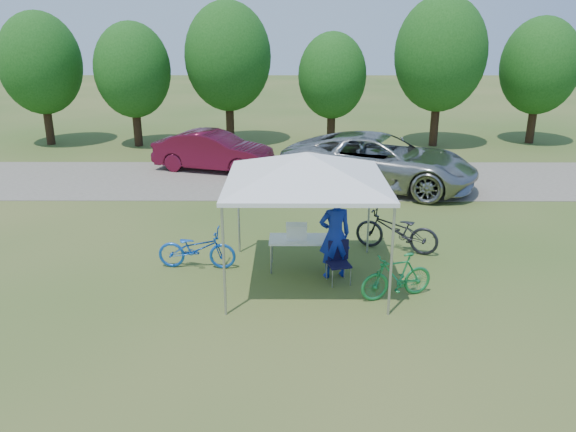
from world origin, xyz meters
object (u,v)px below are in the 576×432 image
cooler (296,231)px  cyclist (335,235)px  folding_chair (339,258)px  bike_blue (197,248)px  bike_green (397,276)px  sedan (214,151)px  bike_dark (396,230)px  folding_table (308,240)px  minivan (379,161)px

cooler → cyclist: (0.79, -0.44, 0.09)m
folding_chair → bike_blue: bike_blue is taller
folding_chair → cyclist: (-0.07, 0.21, 0.43)m
folding_chair → cyclist: size_ratio=0.46×
bike_green → sedan: sedan is taller
cooler → bike_dark: bike_dark is taller
folding_table → bike_green: size_ratio=1.10×
cooler → folding_table: bearing=0.0°
bike_blue → bike_dark: bearing=-74.6°
folding_table → cyclist: cyclist is taller
bike_green → minivan: 7.94m
bike_blue → bike_dark: 4.64m
cyclist → minivan: size_ratio=0.30×
minivan → bike_dark: bearing=-162.1°
bike_blue → bike_green: bike_green is taller
bike_dark → minivan: bearing=-161.3°
cooler → bike_dark: 2.58m
bike_blue → cyclist: bearing=-95.3°
cooler → sedan: sedan is taller
folding_table → cooler: (-0.24, -0.00, 0.21)m
cooler → bike_blue: cooler is taller
folding_table → cyclist: size_ratio=0.89×
folding_chair → bike_green: (1.07, -0.76, -0.05)m
cyclist → bike_green: cyclist is taller
cooler → sedan: (-2.92, 8.67, -0.12)m
bike_blue → minivan: (4.93, 6.46, 0.44)m
bike_green → cyclist: bearing=-148.9°
cooler → folding_chair: bearing=-37.1°
folding_chair → sedan: bearing=98.4°
cyclist → sedan: bearing=-82.3°
folding_table → bike_blue: (-2.42, 0.00, -0.19)m
folding_chair → sedan: (-3.78, 9.33, 0.22)m
bike_blue → sedan: (-0.74, 8.67, 0.28)m
minivan → bike_green: bearing=-163.9°
folding_chair → cyclist: 0.49m
cyclist → bike_dark: (1.57, 1.42, -0.43)m
cyclist → minivan: (1.96, 6.91, -0.05)m
folding_chair → bike_dark: bearing=34.0°
cyclist → sedan: cyclist is taller
cyclist → sedan: 9.84m
cyclist → bike_green: (1.14, -0.98, -0.49)m
bike_dark → minivan: size_ratio=0.31×
folding_chair → minivan: size_ratio=0.14×
folding_chair → minivan: minivan is taller
folding_table → bike_green: bike_green is taller
cyclist → bike_blue: 3.04m
folding_table → cyclist: bearing=-38.8°
folding_chair → bike_blue: size_ratio=0.51×
folding_table → minivan: minivan is taller
cyclist → minivan: bearing=-120.3°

